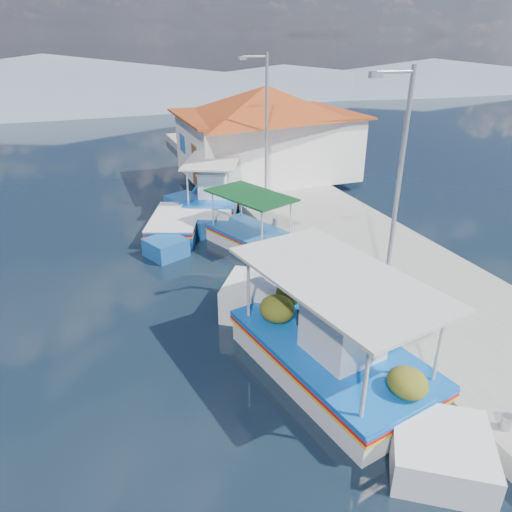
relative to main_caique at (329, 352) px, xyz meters
name	(u,v)px	position (x,y,z in m)	size (l,w,h in m)	color
ground	(256,394)	(-1.86, -0.15, -0.55)	(160.00, 160.00, 0.00)	black
quay	(350,243)	(4.04, 5.85, -0.30)	(5.00, 44.00, 0.50)	#A3A198
bollards	(307,249)	(1.94, 5.10, 0.10)	(0.20, 17.20, 0.30)	#A5A8AD
main_caique	(329,352)	(0.00, 0.00, 0.00)	(3.56, 8.47, 2.84)	silver
caique_green_canopy	(251,237)	(0.82, 7.50, -0.22)	(3.14, 5.49, 2.21)	silver
caique_blue_hull	(175,226)	(-1.56, 9.71, -0.26)	(3.19, 5.65, 1.08)	#195197
caique_far	(214,199)	(0.67, 11.84, -0.07)	(4.08, 6.63, 2.56)	#195197
harbor_building	(266,130)	(4.34, 14.85, 2.23)	(10.49, 10.49, 4.40)	white
lamp_post_near	(396,178)	(2.65, 1.85, 3.30)	(1.21, 0.14, 6.00)	#A5A8AD
lamp_post_far	(264,122)	(2.65, 10.85, 3.30)	(1.21, 0.14, 6.00)	#A5A8AD
mountain_ridge	(147,80)	(4.69, 55.85, 1.49)	(171.40, 96.00, 5.50)	slate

